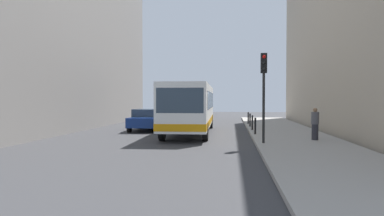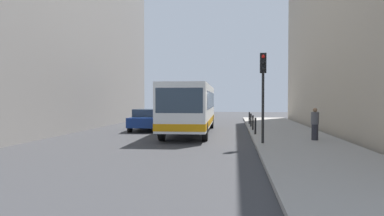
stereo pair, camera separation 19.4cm
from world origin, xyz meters
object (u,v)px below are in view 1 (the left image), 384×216
at_px(bus, 191,106).
at_px(traffic_light, 264,81).
at_px(bollard_far, 250,120).
at_px(pedestrian_near_signal, 315,124).
at_px(bollard_farthest, 248,118).
at_px(bollard_mid, 252,123).
at_px(car_beside_bus, 147,119).
at_px(bollard_near, 255,126).

xyz_separation_m(bus, traffic_light, (4.02, -5.69, 1.28)).
height_order(bollard_far, pedestrian_near_signal, pedestrian_near_signal).
bearing_deg(pedestrian_near_signal, bollard_far, -64.89).
bearing_deg(bollard_farthest, bollard_mid, -90.00).
bearing_deg(pedestrian_near_signal, traffic_light, 36.58).
bearing_deg(bollard_mid, bus, -164.00).
bearing_deg(traffic_light, bus, 125.27).
xyz_separation_m(car_beside_bus, bollard_near, (7.19, -3.30, -0.16)).
height_order(bus, bollard_far, bus).
bearing_deg(bollard_mid, bollard_far, 90.00).
xyz_separation_m(traffic_light, bollard_far, (-0.10, 9.62, -2.38)).
distance_m(bollard_near, bollard_mid, 2.80).
relative_size(car_beside_bus, bollard_farthest, 4.71).
xyz_separation_m(bus, bollard_mid, (3.92, 1.12, -1.10)).
xyz_separation_m(bus, car_beside_bus, (-3.27, 1.62, -0.94)).
height_order(car_beside_bus, pedestrian_near_signal, pedestrian_near_signal).
height_order(car_beside_bus, bollard_near, car_beside_bus).
relative_size(car_beside_bus, pedestrian_near_signal, 2.82).
bearing_deg(traffic_light, car_beside_bus, 134.94).
height_order(bollard_near, pedestrian_near_signal, pedestrian_near_signal).
xyz_separation_m(bollard_farthest, pedestrian_near_signal, (2.74, -10.89, 0.31)).
bearing_deg(pedestrian_near_signal, bus, -25.56).
relative_size(bollard_mid, bollard_far, 1.00).
relative_size(bus, bollard_near, 11.66).
bearing_deg(bollard_mid, car_beside_bus, 176.08).
xyz_separation_m(bollard_near, bollard_farthest, (0.00, 8.41, 0.00)).
xyz_separation_m(bus, bollard_far, (3.92, 3.93, -1.10)).
bearing_deg(traffic_light, bollard_mid, 90.84).
relative_size(bollard_mid, bollard_farthest, 1.00).
xyz_separation_m(bus, bollard_near, (3.92, -1.68, -1.10)).
bearing_deg(bollard_far, bollard_near, -90.00).
bearing_deg(bollard_mid, pedestrian_near_signal, -62.60).
height_order(bollard_far, bollard_farthest, same).
height_order(traffic_light, bollard_far, traffic_light).
xyz_separation_m(bollard_far, bollard_farthest, (0.00, 2.80, 0.00)).
distance_m(bollard_far, pedestrian_near_signal, 8.54).
height_order(bollard_farthest, pedestrian_near_signal, pedestrian_near_signal).
bearing_deg(bus, car_beside_bus, -27.74).
relative_size(traffic_light, bollard_farthest, 4.32).
bearing_deg(bollard_far, bollard_mid, -90.00).
relative_size(bollard_farthest, pedestrian_near_signal, 0.60).
distance_m(bus, bollard_mid, 4.23).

